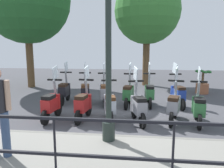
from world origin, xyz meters
TOP-DOWN VIEW (x-y plane):
  - ground_plane at (0.00, 0.00)m, footprint 28.00×28.00m
  - promenade_walkway at (-3.15, 0.00)m, footprint 2.20×20.00m
  - fence_railing at (-4.20, 0.00)m, footprint 0.04×16.03m
  - lamp_post_near at (-2.40, 0.28)m, footprint 0.26×0.90m
  - tree_large at (4.12, 5.23)m, footprint 4.35×4.35m
  - tree_distant at (5.38, -0.78)m, footprint 3.47×3.47m
  - potted_palm at (3.43, -3.25)m, footprint 1.06×0.66m
  - scooter_near_0 at (-0.78, -1.95)m, footprint 1.23×0.46m
  - scooter_near_1 at (-0.68, -1.32)m, footprint 1.20×0.54m
  - scooter_near_2 at (-0.86, -0.34)m, footprint 1.21×0.53m
  - scooter_near_3 at (-0.79, 0.45)m, footprint 1.22×0.49m
  - scooter_near_4 at (-0.77, 1.21)m, footprint 1.23×0.44m
  - scooter_near_5 at (-0.88, 2.12)m, footprint 1.23×0.44m
  - scooter_far_0 at (0.92, -1.71)m, footprint 1.22×0.50m
  - scooter_far_1 at (0.97, -0.75)m, footprint 1.23×0.44m
  - scooter_far_2 at (0.82, -0.01)m, footprint 1.23×0.45m
  - scooter_far_3 at (0.93, 0.86)m, footprint 1.22×0.48m
  - scooter_far_4 at (0.95, 1.57)m, footprint 1.22×0.49m
  - scooter_far_5 at (1.04, 2.38)m, footprint 1.23×0.44m

SIDE VIEW (x-z plane):
  - ground_plane at x=0.00m, z-range 0.00..0.00m
  - promenade_walkway at x=-3.15m, z-range 0.00..0.15m
  - potted_palm at x=3.43m, z-range -0.08..0.97m
  - scooter_near_0 at x=-0.78m, z-range -0.29..1.25m
  - scooter_near_1 at x=-0.68m, z-range -0.29..1.25m
  - scooter_near_2 at x=-0.86m, z-range -0.29..1.25m
  - scooter_near_3 at x=-0.79m, z-range -0.29..1.25m
  - scooter_near_4 at x=-0.77m, z-range -0.29..1.25m
  - scooter_near_5 at x=-0.88m, z-range -0.29..1.25m
  - scooter_far_0 at x=0.92m, z-range -0.29..1.25m
  - scooter_far_1 at x=0.97m, z-range -0.29..1.25m
  - scooter_far_2 at x=0.82m, z-range -0.29..1.25m
  - scooter_far_3 at x=0.93m, z-range -0.29..1.25m
  - scooter_far_4 at x=0.95m, z-range -0.29..1.25m
  - scooter_far_5 at x=1.04m, z-range -0.29..1.25m
  - fence_railing at x=-4.20m, z-range 0.37..1.44m
  - lamp_post_near at x=-2.40m, z-range -0.09..3.88m
  - tree_distant at x=5.38m, z-range 1.09..6.79m
  - tree_large at x=4.12m, z-range 1.11..7.70m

